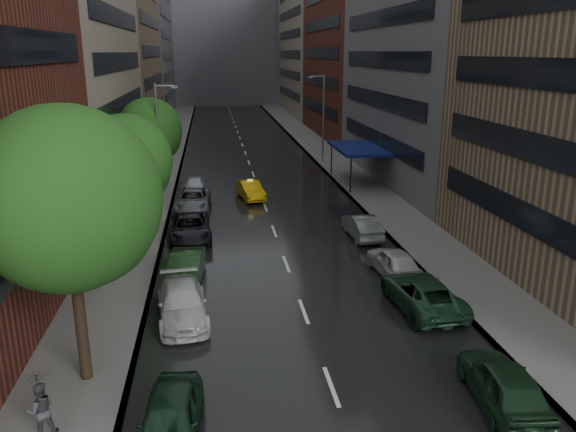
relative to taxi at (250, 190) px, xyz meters
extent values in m
cube|color=black|center=(0.93, 19.27, -0.71)|extent=(14.00, 140.00, 0.01)
cube|color=gray|center=(-8.07, 19.27, -0.64)|extent=(4.00, 140.00, 0.15)
cube|color=gray|center=(9.93, 19.27, -0.64)|extent=(4.00, 140.00, 0.15)
cube|color=#937A5B|center=(-14.07, 33.27, 10.28)|extent=(8.00, 28.00, 22.00)
cube|color=slate|center=(-14.07, 63.27, 18.28)|extent=(8.00, 32.00, 38.00)
cube|color=slate|center=(15.93, 5.27, 11.28)|extent=(8.00, 28.00, 24.00)
cube|color=gray|center=(15.93, 63.27, 13.28)|extent=(8.00, 32.00, 28.00)
cube|color=slate|center=(0.93, 87.27, 15.28)|extent=(40.00, 14.00, 32.00)
cylinder|color=#382619|center=(-7.67, -25.19, 1.98)|extent=(0.40, 0.40, 5.40)
sphere|color=#1E5116|center=(-7.67, -25.19, 6.03)|extent=(6.17, 6.17, 6.17)
cylinder|color=#382619|center=(-7.67, -12.07, 1.52)|extent=(0.40, 0.40, 4.47)
sphere|color=#1E5116|center=(-7.67, -12.07, 4.87)|extent=(5.11, 5.11, 5.11)
cylinder|color=#382619|center=(-7.67, 1.32, 1.48)|extent=(0.40, 0.40, 4.39)
sphere|color=#1E5116|center=(-7.67, 1.32, 4.77)|extent=(5.01, 5.01, 5.01)
imported|color=yellow|center=(0.00, 0.00, 0.00)|extent=(2.30, 4.56, 1.44)
imported|color=black|center=(-4.47, -28.91, 0.04)|extent=(2.14, 4.58, 1.52)
imported|color=silver|center=(-4.47, -20.72, 0.02)|extent=(2.55, 5.27, 1.48)
imported|color=#183519|center=(-4.47, -16.42, 0.04)|extent=(1.99, 4.72, 1.52)
imported|color=black|center=(-4.47, -9.71, 0.05)|extent=(2.80, 5.63, 1.53)
imported|color=slate|center=(-4.47, -2.70, 0.03)|extent=(2.76, 5.50, 1.49)
imported|color=silver|center=(-4.47, 2.09, -0.01)|extent=(1.74, 4.19, 1.42)
imported|color=#16311C|center=(6.33, -28.56, 0.08)|extent=(2.35, 4.87, 1.60)
imported|color=#1A3A25|center=(6.33, -21.15, 0.04)|extent=(2.83, 5.60, 1.52)
imported|color=silver|center=(6.33, -17.01, 0.02)|extent=(2.13, 4.49, 1.48)
imported|color=gray|center=(6.33, -10.68, 0.02)|extent=(1.71, 4.54, 1.48)
imported|color=#424145|center=(-8.31, -28.29, 0.32)|extent=(1.04, 0.93, 1.77)
imported|color=black|center=(-8.31, -28.29, 1.08)|extent=(0.96, 0.98, 0.88)
cylinder|color=gray|center=(-6.87, -0.73, 3.93)|extent=(0.18, 0.18, 9.00)
cube|color=gray|center=(-5.47, -0.73, 8.13)|extent=(0.50, 0.22, 0.16)
cylinder|color=gray|center=(8.73, 14.27, 3.93)|extent=(0.18, 0.18, 9.00)
cube|color=gray|center=(7.33, 14.27, 8.13)|extent=(0.50, 0.22, 0.16)
cube|color=navy|center=(9.93, 4.27, 2.43)|extent=(4.00, 8.00, 0.25)
cylinder|color=black|center=(8.33, 0.47, 0.93)|extent=(0.12, 0.12, 3.00)
cylinder|color=black|center=(8.33, 8.07, 0.93)|extent=(0.12, 0.12, 3.00)
camera|label=1|loc=(-2.93, -43.64, 10.62)|focal=35.00mm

